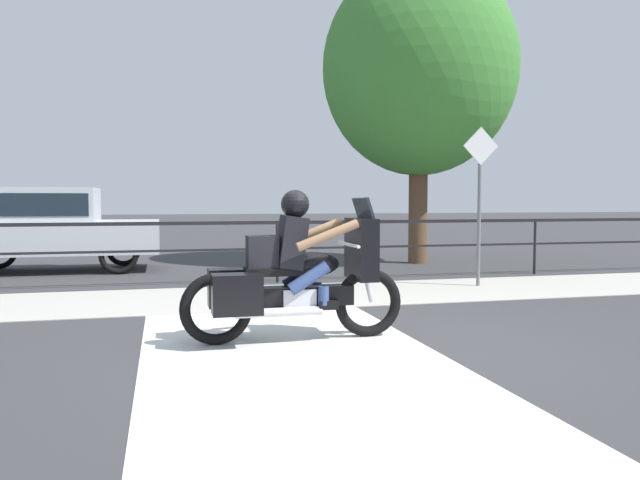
{
  "coord_description": "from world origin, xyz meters",
  "views": [
    {
      "loc": [
        -1.93,
        -5.76,
        1.44
      ],
      "look_at": [
        -0.16,
        1.27,
        0.98
      ],
      "focal_mm": 35.0,
      "sensor_mm": 36.0,
      "label": 1
    }
  ],
  "objects_px": {
    "motorcycle": "(294,274)",
    "tree_behind_sign": "(419,69)",
    "street_sign": "(480,190)",
    "parked_car": "(50,224)"
  },
  "relations": [
    {
      "from": "motorcycle",
      "to": "tree_behind_sign",
      "type": "distance_m",
      "value": 9.11
    },
    {
      "from": "street_sign",
      "to": "tree_behind_sign",
      "type": "distance_m",
      "value": 4.79
    },
    {
      "from": "parked_car",
      "to": "motorcycle",
      "type": "bearing_deg",
      "value": -67.96
    },
    {
      "from": "motorcycle",
      "to": "tree_behind_sign",
      "type": "relative_size",
      "value": 0.34
    },
    {
      "from": "motorcycle",
      "to": "parked_car",
      "type": "bearing_deg",
      "value": 112.18
    },
    {
      "from": "parked_car",
      "to": "street_sign",
      "type": "xyz_separation_m",
      "value": [
        7.33,
        -4.06,
        0.65
      ]
    },
    {
      "from": "parked_car",
      "to": "tree_behind_sign",
      "type": "xyz_separation_m",
      "value": [
        7.87,
        -0.2,
        3.42
      ]
    },
    {
      "from": "street_sign",
      "to": "tree_behind_sign",
      "type": "bearing_deg",
      "value": 81.94
    },
    {
      "from": "tree_behind_sign",
      "to": "motorcycle",
      "type": "bearing_deg",
      "value": -121.7
    },
    {
      "from": "motorcycle",
      "to": "parked_car",
      "type": "height_order",
      "value": "parked_car"
    }
  ]
}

